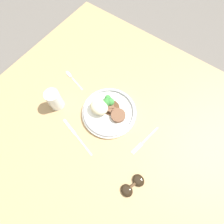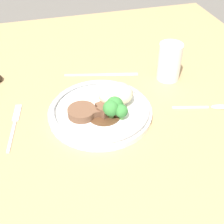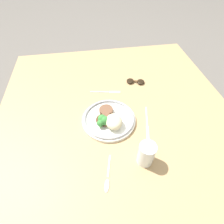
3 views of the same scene
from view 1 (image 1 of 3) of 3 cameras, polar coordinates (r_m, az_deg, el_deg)
The scene contains 8 objects.
ground_plane at distance 0.86m, azimuth -0.21°, elevation -5.26°, with size 8.00×8.00×0.00m, color #5B5651.
dining_table at distance 0.85m, azimuth -0.22°, elevation -4.93°, with size 1.31×1.22×0.03m.
plate at distance 0.84m, azimuth -1.36°, elevation 0.55°, with size 0.26×0.26×0.07m.
juice_glass at distance 0.87m, azimuth -18.12°, elevation 3.65°, with size 0.07×0.07×0.11m.
fork at distance 0.82m, azimuth 9.98°, elevation -9.84°, with size 0.04×0.17×0.00m.
knife at distance 0.83m, azimuth -11.61°, elevation -7.47°, with size 0.22×0.06×0.00m.
spoon at distance 0.98m, azimuth -13.31°, elevation 11.22°, with size 0.15×0.05×0.01m.
sunglasses at distance 0.79m, azimuth 6.78°, elevation -22.70°, with size 0.08×0.12×0.02m.
Camera 1 is at (-0.16, 0.21, 0.82)m, focal length 28.00 mm.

